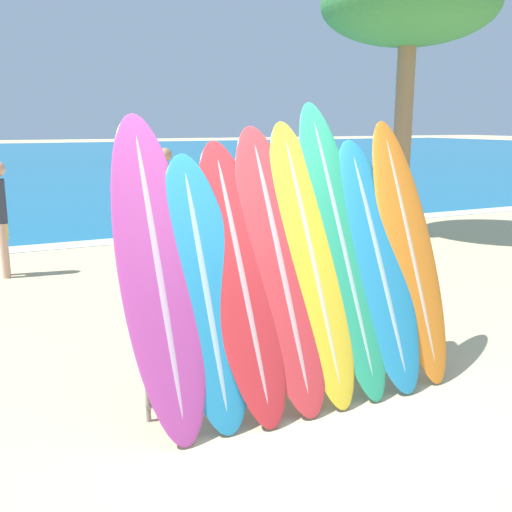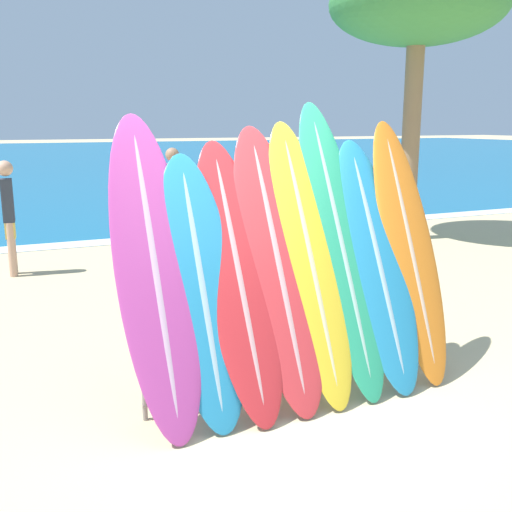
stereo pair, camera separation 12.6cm
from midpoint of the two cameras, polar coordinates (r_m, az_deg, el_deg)
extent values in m
plane|color=#CCB789|center=(4.93, 3.81, -13.99)|extent=(160.00, 160.00, 0.00)
cube|color=#146693|center=(41.03, -21.18, 8.69)|extent=(120.00, 60.00, 0.00)
cube|color=white|center=(11.62, -13.15, 1.36)|extent=(120.00, 0.60, 0.01)
cylinder|color=gray|center=(4.57, -9.94, -9.72)|extent=(0.04, 0.04, 0.97)
cylinder|color=gray|center=(5.68, 15.92, -5.52)|extent=(0.04, 0.04, 0.97)
cylinder|color=gray|center=(4.85, 4.57, -2.43)|extent=(2.58, 0.04, 0.04)
cylinder|color=gray|center=(5.13, 4.41, -11.41)|extent=(2.58, 0.04, 0.04)
ellipsoid|color=#B23D8E|center=(4.45, -8.85, -1.32)|extent=(0.59, 1.21, 2.29)
ellipsoid|color=#CAA1BE|center=(4.45, -8.85, -1.32)|extent=(0.11, 1.17, 2.20)
ellipsoid|color=teal|center=(4.52, -4.41, -3.03)|extent=(0.58, 1.00, 1.98)
ellipsoid|color=#98BACC|center=(4.52, -4.41, -3.03)|extent=(0.10, 0.97, 1.90)
ellipsoid|color=red|center=(4.63, -0.93, -1.97)|extent=(0.56, 1.16, 2.08)
ellipsoid|color=#D19A9C|center=(4.63, -0.93, -1.97)|extent=(0.10, 1.13, 2.00)
ellipsoid|color=red|center=(4.79, 2.80, -0.80)|extent=(0.60, 1.19, 2.19)
ellipsoid|color=#D59E9F|center=(4.79, 2.80, -0.80)|extent=(0.11, 1.15, 2.11)
ellipsoid|color=yellow|center=(4.92, 5.82, -0.25)|extent=(0.53, 1.19, 2.23)
ellipsoid|color=beige|center=(4.92, 5.82, -0.25)|extent=(0.09, 1.15, 2.15)
ellipsoid|color=#289E70|center=(5.10, 8.73, 1.09)|extent=(0.52, 1.25, 2.40)
ellipsoid|color=#9AC3B3|center=(5.10, 8.73, 1.09)|extent=(0.09, 1.21, 2.31)
ellipsoid|color=teal|center=(5.24, 12.11, -0.58)|extent=(0.59, 1.08, 2.07)
ellipsoid|color=#98BACC|center=(5.24, 12.11, -0.58)|extent=(0.11, 1.05, 1.99)
ellipsoid|color=orange|center=(5.47, 15.01, 0.69)|extent=(0.52, 1.04, 2.23)
ellipsoid|color=beige|center=(5.47, 15.01, 0.69)|extent=(0.09, 1.00, 2.15)
cylinder|color=#A87A5B|center=(10.85, -7.14, 3.04)|extent=(0.12, 0.12, 0.84)
cylinder|color=#A87A5B|center=(10.71, -7.76, 2.90)|extent=(0.12, 0.12, 0.84)
cube|color=#282D38|center=(10.73, -7.49, 4.53)|extent=(0.28, 0.25, 0.25)
cube|color=#DB3842|center=(10.68, -7.56, 6.95)|extent=(0.30, 0.28, 0.66)
sphere|color=#A87A5B|center=(10.64, -7.64, 9.55)|extent=(0.24, 0.24, 0.24)
cylinder|color=#A87A5B|center=(8.46, 4.80, 0.18)|extent=(0.11, 0.11, 0.78)
cylinder|color=#A87A5B|center=(8.63, 4.95, 0.42)|extent=(0.11, 0.11, 0.78)
cube|color=#282D38|center=(8.49, 4.91, 2.10)|extent=(0.24, 0.26, 0.23)
cube|color=gold|center=(8.42, 4.97, 4.93)|extent=(0.26, 0.28, 0.61)
sphere|color=#A87A5B|center=(8.38, 5.02, 7.99)|extent=(0.22, 0.22, 0.22)
cylinder|color=#846047|center=(7.38, -0.73, -1.38)|extent=(0.12, 0.12, 0.84)
cylinder|color=#846047|center=(7.54, -1.45, -1.09)|extent=(0.12, 0.12, 0.84)
cube|color=#CC4C3D|center=(7.40, -1.10, 0.98)|extent=(0.18, 0.26, 0.25)
cube|color=#42996B|center=(7.32, -1.12, 4.48)|extent=(0.20, 0.28, 0.66)
sphere|color=#846047|center=(7.26, -1.13, 8.26)|extent=(0.24, 0.24, 0.24)
cylinder|color=tan|center=(9.52, -21.86, 0.75)|extent=(0.11, 0.11, 0.80)
cylinder|color=tan|center=(9.35, -21.89, 0.55)|extent=(0.11, 0.11, 0.80)
cube|color=gold|center=(9.39, -22.01, 2.32)|extent=(0.15, 0.23, 0.24)
cube|color=#2D333D|center=(9.33, -22.23, 4.92)|extent=(0.17, 0.25, 0.62)
sphere|color=tan|center=(9.29, -22.46, 7.72)|extent=(0.22, 0.22, 0.22)
cylinder|color=#896B4C|center=(11.78, 14.81, 10.50)|extent=(0.33, 0.33, 3.71)
ellipsoid|color=#387F3D|center=(11.95, 15.51, 22.12)|extent=(3.19, 3.19, 1.44)
camera|label=1|loc=(0.06, -89.35, 0.15)|focal=42.00mm
camera|label=2|loc=(0.06, 90.65, -0.15)|focal=42.00mm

